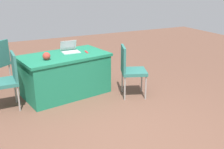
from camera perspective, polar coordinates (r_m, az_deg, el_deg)
ground_plane at (r=3.81m, az=2.21°, el=-13.36°), size 14.40×14.40×0.00m
table_foreground at (r=5.15m, az=-9.84°, el=0.01°), size 1.70×1.14×0.77m
chair_tucked_left at (r=4.76m, az=-21.17°, el=-0.67°), size 0.44×0.44×0.95m
chair_aisle at (r=4.94m, az=3.84°, el=1.38°), size 0.57×0.57×0.95m
laptop_silver at (r=5.20m, az=-8.81°, el=5.12°), size 0.32×0.29×0.21m
yarn_ball at (r=4.74m, az=-13.62°, el=3.78°), size 0.13×0.13×0.13m
scissors_red at (r=5.16m, az=-5.39°, el=4.75°), size 0.06×0.18×0.01m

